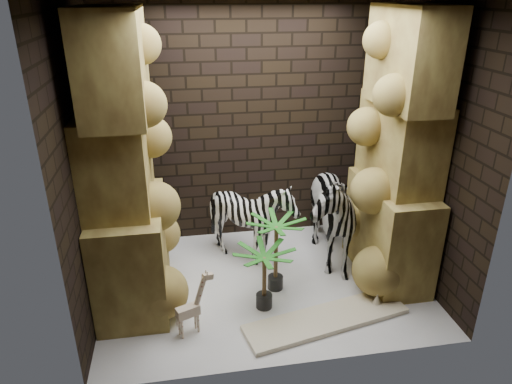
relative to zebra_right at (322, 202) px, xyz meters
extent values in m
plane|color=white|center=(-0.76, -0.42, -0.76)|extent=(3.50, 3.50, 0.00)
plane|color=black|center=(-0.76, 0.83, 0.74)|extent=(3.50, 0.00, 3.50)
plane|color=black|center=(-0.76, -1.67, 0.74)|extent=(3.50, 0.00, 3.50)
plane|color=black|center=(-2.51, -0.42, 0.74)|extent=(0.00, 3.00, 3.00)
plane|color=black|center=(0.99, -0.42, 0.74)|extent=(0.00, 3.00, 3.00)
imported|color=white|center=(0.00, 0.00, 0.00)|extent=(0.71, 1.30, 1.53)
imported|color=white|center=(-0.82, 0.10, -0.27)|extent=(0.95, 1.14, 0.99)
cube|color=beige|center=(-0.27, -1.16, -0.74)|extent=(1.74, 0.76, 0.05)
camera|label=1|loc=(-1.60, -4.72, 2.28)|focal=32.54mm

